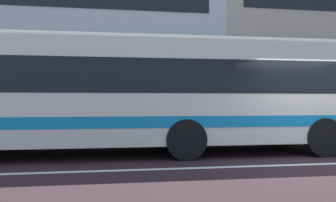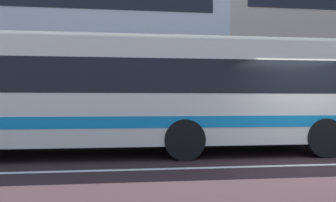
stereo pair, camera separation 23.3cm
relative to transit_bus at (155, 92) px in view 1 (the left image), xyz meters
name	(u,v)px [view 1 (the left image)]	position (x,y,z in m)	size (l,w,h in m)	color
ground_plane	(324,164)	(3.65, -2.10, -1.70)	(160.00, 160.00, 0.00)	#301E21
lane_centre_line	(324,164)	(3.65, -2.10, -1.69)	(60.00, 0.16, 0.01)	silver
hedge_row_far	(297,122)	(6.23, 3.37, -1.11)	(22.93, 1.10, 1.18)	#3A7437
apartment_block_left	(16,22)	(-7.62, 12.78, 4.81)	(24.85, 9.47, 13.02)	silver
transit_bus	(155,92)	(0.00, 0.00, 0.00)	(10.55, 2.67, 3.08)	beige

